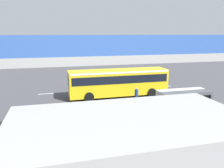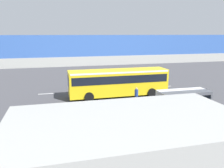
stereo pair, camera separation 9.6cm
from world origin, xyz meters
TOP-DOWN VIEW (x-y plane):
  - ground at (0.00, 0.00)m, footprint 80.00×80.00m
  - city_bus at (-0.28, -0.06)m, footprint 11.54×2.85m
  - parked_van at (-4.68, 6.69)m, footprint 4.80×2.17m
  - bicycle_orange at (-9.94, 2.75)m, footprint 1.77×0.44m
  - pedestrian at (-1.26, 3.32)m, footprint 0.38×0.38m
  - traffic_sign at (-3.63, -3.56)m, footprint 0.08×0.60m
  - lane_dash_leftmost at (-8.00, -3.35)m, footprint 2.00×0.20m
  - lane_dash_left at (-4.00, -3.35)m, footprint 2.00×0.20m
  - lane_dash_centre at (0.00, -3.35)m, footprint 2.00×0.20m
  - lane_dash_right at (4.00, -3.35)m, footprint 2.00×0.20m
  - lane_dash_rightmost at (8.00, -3.35)m, footprint 2.00×0.20m
  - pedestrian_overpass at (0.00, 11.53)m, footprint 25.25×2.60m
  - station_building at (4.31, 17.21)m, footprint 9.00×5.04m

SIDE VIEW (x-z plane):
  - ground at x=0.00m, z-range 0.00..0.00m
  - lane_dash_leftmost at x=-8.00m, z-range 0.00..0.01m
  - lane_dash_left at x=-4.00m, z-range 0.00..0.01m
  - lane_dash_centre at x=0.00m, z-range 0.00..0.01m
  - lane_dash_right at x=4.00m, z-range 0.00..0.01m
  - lane_dash_rightmost at x=8.00m, z-range 0.00..0.01m
  - bicycle_orange at x=-9.94m, z-range -0.11..0.85m
  - pedestrian at x=-1.26m, z-range -0.01..1.78m
  - parked_van at x=-4.68m, z-range 0.16..2.21m
  - city_bus at x=-0.28m, z-range 0.31..3.46m
  - traffic_sign at x=-3.63m, z-range 0.49..3.29m
  - station_building at x=4.31m, z-range 0.00..4.20m
  - pedestrian_overpass at x=0.00m, z-range 1.72..8.87m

